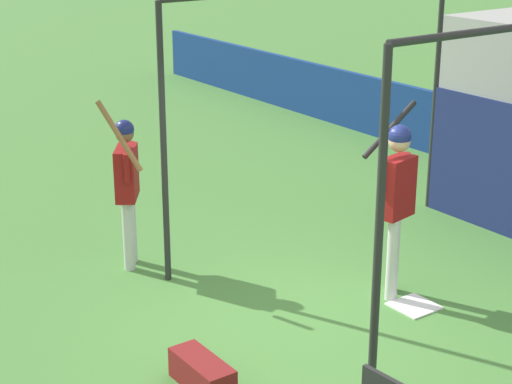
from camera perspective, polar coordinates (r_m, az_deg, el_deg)
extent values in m
plane|color=#477F38|center=(8.75, 2.87, -8.77)|extent=(60.00, 60.00, 0.00)
cube|color=maroon|center=(14.33, 15.37, 6.34)|extent=(0.45, 0.40, 0.10)
cube|color=maroon|center=(14.42, 15.91, 7.31)|extent=(0.45, 0.06, 0.40)
cylinder|color=#282828|center=(9.22, -6.18, 2.97)|extent=(0.07, 0.07, 3.09)
cylinder|color=#282828|center=(6.67, 8.16, -3.49)|extent=(0.07, 0.07, 3.09)
cylinder|color=#282828|center=(11.76, 11.87, 6.19)|extent=(0.07, 0.07, 3.09)
cube|color=white|center=(9.23, 10.49, -7.48)|extent=(0.44, 0.44, 0.02)
cylinder|color=silver|center=(9.17, 9.09, -4.51)|extent=(0.15, 0.15, 0.91)
cylinder|color=silver|center=(9.37, 9.14, -3.98)|extent=(0.15, 0.15, 0.91)
cube|color=maroon|center=(8.99, 9.37, 0.32)|extent=(0.29, 0.44, 0.65)
sphere|color=tan|center=(8.85, 9.54, 3.36)|extent=(0.23, 0.23, 0.23)
sphere|color=navy|center=(8.83, 9.56, 3.68)|extent=(0.24, 0.24, 0.24)
cylinder|color=maroon|center=(8.80, 8.42, 0.95)|extent=(0.08, 0.08, 0.35)
cylinder|color=maroon|center=(9.14, 9.98, 1.54)|extent=(0.08, 0.08, 0.35)
cylinder|color=black|center=(9.20, 8.90, 4.14)|extent=(0.07, 0.74, 0.54)
sphere|color=black|center=(9.03, 10.38, 2.15)|extent=(0.08, 0.08, 0.08)
cylinder|color=silver|center=(10.11, -8.35, -2.41)|extent=(0.18, 0.18, 0.84)
cylinder|color=silver|center=(9.90, -8.50, -2.88)|extent=(0.18, 0.18, 0.84)
cube|color=maroon|center=(9.77, -8.62, 1.26)|extent=(0.53, 0.46, 0.59)
sphere|color=brown|center=(9.64, -8.76, 3.87)|extent=(0.21, 0.21, 0.21)
sphere|color=navy|center=(9.63, -8.77, 4.14)|extent=(0.22, 0.22, 0.22)
cylinder|color=maroon|center=(9.97, -8.25, 2.45)|extent=(0.10, 0.10, 0.33)
cylinder|color=maroon|center=(9.48, -8.62, 1.55)|extent=(0.10, 0.10, 0.33)
cylinder|color=brown|center=(9.26, -9.10, 3.69)|extent=(0.50, 0.33, 0.75)
sphere|color=brown|center=(9.56, -8.19, 2.00)|extent=(0.08, 0.08, 0.08)
cube|color=maroon|center=(7.65, -3.61, -11.98)|extent=(0.70, 0.28, 0.28)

